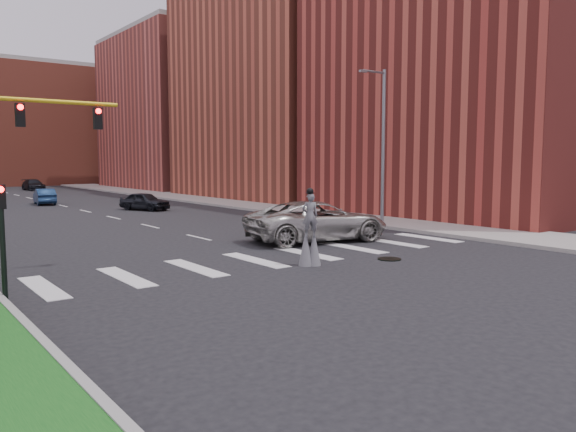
# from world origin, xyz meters

# --- Properties ---
(ground_plane) EXTENTS (160.00, 160.00, 0.00)m
(ground_plane) POSITION_xyz_m (0.00, 0.00, 0.00)
(ground_plane) COLOR black
(ground_plane) RESTS_ON ground
(sidewalk_right) EXTENTS (5.00, 90.00, 0.18)m
(sidewalk_right) POSITION_xyz_m (12.50, 25.00, 0.09)
(sidewalk_right) COLOR gray
(sidewalk_right) RESTS_ON ground
(manhole) EXTENTS (0.90, 0.90, 0.04)m
(manhole) POSITION_xyz_m (3.00, -2.00, 0.02)
(manhole) COLOR black
(manhole) RESTS_ON ground
(building_near) EXTENTS (16.00, 20.00, 22.00)m
(building_near) POSITION_xyz_m (22.00, 8.00, 11.00)
(building_near) COLOR maroon
(building_near) RESTS_ON ground
(building_mid) EXTENTS (16.00, 22.00, 24.00)m
(building_mid) POSITION_xyz_m (22.00, 30.00, 12.00)
(building_mid) COLOR #AA4935
(building_mid) RESTS_ON ground
(building_far) EXTENTS (16.00, 22.00, 20.00)m
(building_far) POSITION_xyz_m (22.00, 54.00, 10.00)
(building_far) COLOR #B14B41
(building_far) RESTS_ON ground
(building_backdrop) EXTENTS (26.00, 14.00, 18.00)m
(building_backdrop) POSITION_xyz_m (6.00, 78.00, 9.00)
(building_backdrop) COLOR #AA4935
(building_backdrop) RESTS_ON ground
(streetlight) EXTENTS (2.05, 0.20, 9.00)m
(streetlight) POSITION_xyz_m (10.90, 6.00, 4.90)
(streetlight) COLOR slate
(streetlight) RESTS_ON ground
(secondary_signal) EXTENTS (0.25, 0.21, 3.23)m
(secondary_signal) POSITION_xyz_m (-10.30, -0.50, 1.95)
(secondary_signal) COLOR black
(secondary_signal) RESTS_ON ground
(stilt_performer) EXTENTS (0.81, 0.65, 2.85)m
(stilt_performer) POSITION_xyz_m (-0.26, -1.09, 1.09)
(stilt_performer) COLOR black
(stilt_performer) RESTS_ON ground
(suv_crossing) EXTENTS (7.34, 4.34, 1.92)m
(suv_crossing) POSITION_xyz_m (3.98, 3.53, 0.96)
(suv_crossing) COLOR #A8A69E
(suv_crossing) RESTS_ON ground
(car_near) EXTENTS (3.21, 4.39, 1.39)m
(car_near) POSITION_xyz_m (3.89, 24.03, 0.70)
(car_near) COLOR black
(car_near) RESTS_ON ground
(car_mid) EXTENTS (1.94, 4.33, 1.38)m
(car_mid) POSITION_xyz_m (-0.80, 34.58, 0.69)
(car_mid) COLOR navy
(car_mid) RESTS_ON ground
(car_far) EXTENTS (2.12, 4.85, 1.39)m
(car_far) POSITION_xyz_m (3.83, 59.26, 0.69)
(car_far) COLOR black
(car_far) RESTS_ON ground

